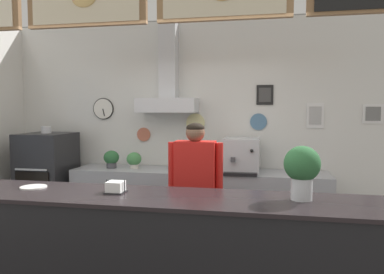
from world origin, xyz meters
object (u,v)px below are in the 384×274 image
object	(u,v)px
pizza_oven	(48,182)
espresso_machine	(242,156)
shop_worker	(195,194)
condiment_plate	(34,187)
potted_thyme	(178,161)
napkin_holder	(116,187)
basil_vase	(302,170)
potted_basil	(134,160)
potted_sage	(111,158)
potted_oregano	(201,159)

from	to	relation	value
pizza_oven	espresso_machine	size ratio (longest dim) A/B	2.78
espresso_machine	pizza_oven	bearing A→B (deg)	-177.97
shop_worker	condiment_plate	xyz separation A→B (m)	(-1.22, -1.00, 0.23)
potted_thyme	napkin_holder	bearing A→B (deg)	-89.98
pizza_oven	basil_vase	world-z (taller)	pizza_oven
espresso_machine	potted_basil	bearing A→B (deg)	178.91
pizza_oven	potted_sage	bearing A→B (deg)	5.67
espresso_machine	potted_thyme	bearing A→B (deg)	178.78
napkin_holder	potted_basil	bearing A→B (deg)	106.38
potted_thyme	napkin_holder	size ratio (longest dim) A/B	1.45
potted_thyme	shop_worker	bearing A→B (deg)	-67.78
potted_basil	shop_worker	bearing A→B (deg)	-46.03
pizza_oven	potted_thyme	world-z (taller)	pizza_oven
espresso_machine	condiment_plate	distance (m)	2.66
shop_worker	espresso_machine	distance (m)	1.21
espresso_machine	napkin_holder	distance (m)	2.30
potted_sage	basil_vase	distance (m)	3.19
shop_worker	espresso_machine	world-z (taller)	shop_worker
potted_basil	basil_vase	xyz separation A→B (m)	(2.08, -2.12, 0.27)
potted_sage	potted_thyme	size ratio (longest dim) A/B	1.08
shop_worker	condiment_plate	distance (m)	1.59
pizza_oven	condiment_plate	distance (m)	2.34
potted_sage	condiment_plate	xyz separation A→B (m)	(0.20, -2.10, 0.04)
potted_thyme	basil_vase	distance (m)	2.57
pizza_oven	napkin_holder	bearing A→B (deg)	-46.81
potted_sage	basil_vase	world-z (taller)	basil_vase
shop_worker	potted_oregano	size ratio (longest dim) A/B	5.59
pizza_oven	condiment_plate	size ratio (longest dim) A/B	6.92
potted_oregano	potted_basil	bearing A→B (deg)	179.60
potted_basil	basil_vase	world-z (taller)	basil_vase
pizza_oven	potted_sage	world-z (taller)	pizza_oven
pizza_oven	espresso_machine	distance (m)	2.82
napkin_holder	espresso_machine	bearing A→B (deg)	67.77
shop_worker	espresso_machine	bearing A→B (deg)	-111.85
pizza_oven	potted_oregano	bearing A→B (deg)	3.08
pizza_oven	potted_sage	distance (m)	1.02
espresso_machine	potted_basil	xyz separation A→B (m)	(-1.51, 0.03, -0.10)
napkin_holder	basil_vase	bearing A→B (deg)	1.67
potted_basil	napkin_holder	size ratio (longest dim) A/B	1.43
potted_oregano	potted_sage	world-z (taller)	potted_oregano
espresso_machine	basil_vase	bearing A→B (deg)	-74.72
potted_oregano	napkin_holder	xyz separation A→B (m)	(-0.33, -2.15, 0.05)
shop_worker	potted_thyme	size ratio (longest dim) A/B	7.06
potted_basil	condiment_plate	size ratio (longest dim) A/B	1.04
shop_worker	potted_oregano	distance (m)	1.15
potted_sage	potted_thyme	xyz separation A→B (m)	(0.96, 0.02, -0.01)
espresso_machine	potted_basil	size ratio (longest dim) A/B	2.39
potted_basil	potted_sage	size ratio (longest dim) A/B	0.91
napkin_holder	basil_vase	xyz separation A→B (m)	(1.44, 0.04, 0.18)
pizza_oven	condiment_plate	bearing A→B (deg)	-60.10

